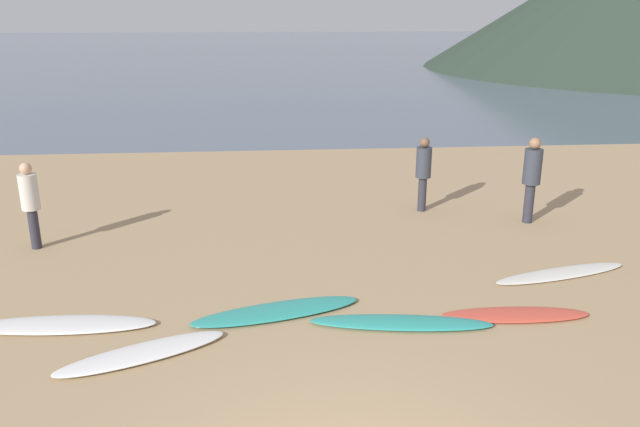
% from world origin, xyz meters
% --- Properties ---
extents(ground_plane, '(120.00, 120.00, 0.20)m').
position_xyz_m(ground_plane, '(0.00, 10.00, -0.10)').
color(ground_plane, tan).
rests_on(ground_plane, ground).
extents(ocean_water, '(140.00, 100.00, 0.01)m').
position_xyz_m(ocean_water, '(0.00, 65.31, 0.00)').
color(ocean_water, slate).
rests_on(ocean_water, ground).
extents(surfboard_0, '(2.63, 0.67, 0.09)m').
position_xyz_m(surfboard_0, '(-3.60, 3.85, 0.04)').
color(surfboard_0, white).
rests_on(surfboard_0, ground).
extents(surfboard_1, '(2.23, 1.40, 0.09)m').
position_xyz_m(surfboard_1, '(-2.35, 2.96, 0.05)').
color(surfboard_1, white).
rests_on(surfboard_1, ground).
extents(surfboard_2, '(2.61, 1.23, 0.09)m').
position_xyz_m(surfboard_2, '(-0.59, 4.02, 0.04)').
color(surfboard_2, teal).
rests_on(surfboard_2, ground).
extents(surfboard_3, '(2.64, 0.83, 0.09)m').
position_xyz_m(surfboard_3, '(1.16, 3.51, 0.04)').
color(surfboard_3, teal).
rests_on(surfboard_3, ground).
extents(surfboard_4, '(2.20, 0.61, 0.07)m').
position_xyz_m(surfboard_4, '(2.87, 3.63, 0.03)').
color(surfboard_4, '#D84C38').
rests_on(surfboard_4, ground).
extents(surfboard_5, '(2.58, 1.08, 0.06)m').
position_xyz_m(surfboard_5, '(4.21, 5.05, 0.03)').
color(surfboard_5, silver).
rests_on(surfboard_5, ground).
extents(person_0, '(0.33, 0.33, 1.64)m').
position_xyz_m(person_0, '(2.71, 8.77, 0.97)').
color(person_0, '#2D2D38').
rests_on(person_0, ground).
extents(person_1, '(0.36, 0.36, 1.80)m').
position_xyz_m(person_1, '(4.73, 7.80, 1.06)').
color(person_1, '#2D2D38').
rests_on(person_1, ground).
extents(person_2, '(0.33, 0.33, 1.64)m').
position_xyz_m(person_2, '(-5.01, 7.11, 0.97)').
color(person_2, '#2D2D38').
rests_on(person_2, ground).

